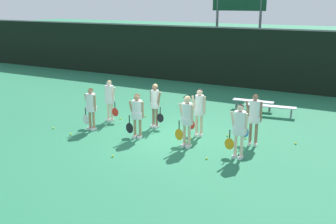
# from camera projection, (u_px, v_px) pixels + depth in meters

# --- Properties ---
(ground_plane) EXTENTS (140.00, 140.00, 0.00)m
(ground_plane) POSITION_uv_depth(u_px,v_px,m) (167.00, 137.00, 14.13)
(ground_plane) COLOR #26724C
(fence_windscreen) EXTENTS (60.00, 0.08, 3.32)m
(fence_windscreen) POSITION_uv_depth(u_px,v_px,m) (246.00, 58.00, 21.53)
(fence_windscreen) COLOR black
(fence_windscreen) RESTS_ON ground_plane
(scoreboard) EXTENTS (3.10, 0.15, 5.37)m
(scoreboard) POSITION_uv_depth(u_px,v_px,m) (239.00, 11.00, 22.22)
(scoreboard) COLOR #515156
(scoreboard) RESTS_ON ground_plane
(bench_courtside) EXTENTS (2.14, 0.64, 0.43)m
(bench_courtside) POSITION_uv_depth(u_px,v_px,m) (270.00, 107.00, 16.59)
(bench_courtside) COLOR #B2B2B7
(bench_courtside) RESTS_ON ground_plane
(bench_far) EXTENTS (1.82, 0.50, 0.43)m
(bench_far) POSITION_uv_depth(u_px,v_px,m) (253.00, 102.00, 17.47)
(bench_far) COLOR #B2B2B7
(bench_far) RESTS_ON ground_plane
(player_0) EXTENTS (0.70, 0.41, 1.61)m
(player_0) POSITION_uv_depth(u_px,v_px,m) (91.00, 105.00, 14.63)
(player_0) COLOR tan
(player_0) RESTS_ON ground_plane
(player_1) EXTENTS (0.69, 0.41, 1.61)m
(player_1) POSITION_uv_depth(u_px,v_px,m) (137.00, 112.00, 13.75)
(player_1) COLOR tan
(player_1) RESTS_ON ground_plane
(player_2) EXTENTS (0.68, 0.39, 1.75)m
(player_2) POSITION_uv_depth(u_px,v_px,m) (187.00, 117.00, 12.84)
(player_2) COLOR beige
(player_2) RESTS_ON ground_plane
(player_3) EXTENTS (0.70, 0.41, 1.72)m
(player_3) POSITION_uv_depth(u_px,v_px,m) (239.00, 127.00, 11.94)
(player_3) COLOR beige
(player_3) RESTS_ON ground_plane
(player_4) EXTENTS (0.67, 0.37, 1.68)m
(player_4) POSITION_uv_depth(u_px,v_px,m) (110.00, 97.00, 15.68)
(player_4) COLOR beige
(player_4) RESTS_ON ground_plane
(player_5) EXTENTS (0.62, 0.34, 1.70)m
(player_5) POSITION_uv_depth(u_px,v_px,m) (155.00, 102.00, 14.90)
(player_5) COLOR #8C664C
(player_5) RESTS_ON ground_plane
(player_6) EXTENTS (0.61, 0.35, 1.73)m
(player_6) POSITION_uv_depth(u_px,v_px,m) (199.00, 109.00, 13.93)
(player_6) COLOR beige
(player_6) RESTS_ON ground_plane
(player_7) EXTENTS (0.68, 0.40, 1.76)m
(player_7) POSITION_uv_depth(u_px,v_px,m) (254.00, 115.00, 13.03)
(player_7) COLOR #8C664C
(player_7) RESTS_ON ground_plane
(tennis_ball_0) EXTENTS (0.07, 0.07, 0.07)m
(tennis_ball_0) POSITION_uv_depth(u_px,v_px,m) (296.00, 143.00, 13.34)
(tennis_ball_0) COLOR #CCE033
(tennis_ball_0) RESTS_ON ground_plane
(tennis_ball_1) EXTENTS (0.07, 0.07, 0.07)m
(tennis_ball_1) POSITION_uv_depth(u_px,v_px,m) (227.00, 136.00, 14.11)
(tennis_ball_1) COLOR #CCE033
(tennis_ball_1) RESTS_ON ground_plane
(tennis_ball_2) EXTENTS (0.07, 0.07, 0.07)m
(tennis_ball_2) POSITION_uv_depth(u_px,v_px,m) (191.00, 139.00, 13.81)
(tennis_ball_2) COLOR #CCE033
(tennis_ball_2) RESTS_ON ground_plane
(tennis_ball_3) EXTENTS (0.07, 0.07, 0.07)m
(tennis_ball_3) POSITION_uv_depth(u_px,v_px,m) (53.00, 128.00, 14.96)
(tennis_ball_3) COLOR #CCE033
(tennis_ball_3) RESTS_ON ground_plane
(tennis_ball_4) EXTENTS (0.07, 0.07, 0.07)m
(tennis_ball_4) POSITION_uv_depth(u_px,v_px,m) (146.00, 116.00, 16.50)
(tennis_ball_4) COLOR #CCE033
(tennis_ball_4) RESTS_ON ground_plane
(tennis_ball_5) EXTENTS (0.06, 0.06, 0.06)m
(tennis_ball_5) POSITION_uv_depth(u_px,v_px,m) (186.00, 140.00, 13.65)
(tennis_ball_5) COLOR #CCE033
(tennis_ball_5) RESTS_ON ground_plane
(tennis_ball_6) EXTENTS (0.07, 0.07, 0.07)m
(tennis_ball_6) POSITION_uv_depth(u_px,v_px,m) (245.00, 138.00, 13.89)
(tennis_ball_6) COLOR #CCE033
(tennis_ball_6) RESTS_ON ground_plane
(tennis_ball_7) EXTENTS (0.06, 0.06, 0.06)m
(tennis_ball_7) POSITION_uv_depth(u_px,v_px,m) (207.00, 159.00, 12.08)
(tennis_ball_7) COLOR #CCE033
(tennis_ball_7) RESTS_ON ground_plane
(tennis_ball_8) EXTENTS (0.07, 0.07, 0.07)m
(tennis_ball_8) POSITION_uv_depth(u_px,v_px,m) (71.00, 134.00, 14.28)
(tennis_ball_8) COLOR #CCE033
(tennis_ball_8) RESTS_ON ground_plane
(tennis_ball_9) EXTENTS (0.07, 0.07, 0.07)m
(tennis_ball_9) POSITION_uv_depth(u_px,v_px,m) (113.00, 156.00, 12.27)
(tennis_ball_9) COLOR #CCE033
(tennis_ball_9) RESTS_ON ground_plane
(tennis_ball_10) EXTENTS (0.06, 0.06, 0.06)m
(tennis_ball_10) POSITION_uv_depth(u_px,v_px,m) (120.00, 119.00, 16.13)
(tennis_ball_10) COLOR #CCE033
(tennis_ball_10) RESTS_ON ground_plane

